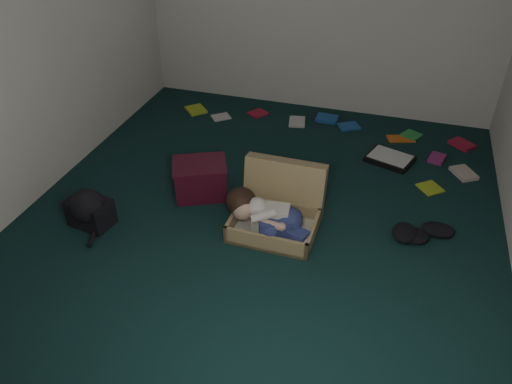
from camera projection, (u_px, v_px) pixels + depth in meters
The scene contains 10 objects.
floor at pixel (261, 215), 4.31m from camera, with size 4.50×4.50×0.00m, color black.
wall_front at pixel (86, 299), 1.80m from camera, with size 4.50×4.50×0.00m, color white.
wall_left at pixel (25, 44), 4.03m from camera, with size 4.50×4.50×0.00m, color white.
suitcase at pixel (278, 209), 4.13m from camera, with size 0.70×0.68×0.51m.
person at pixel (267, 216), 3.99m from camera, with size 0.75×0.37×0.31m.
maroon_bin at pixel (200, 179), 4.48m from camera, with size 0.58×0.53×0.32m.
backpack at pixel (90, 211), 4.14m from camera, with size 0.43×0.35×0.26m, color black, non-canonical shape.
clothing_pile at pixel (424, 226), 4.08m from camera, with size 0.43×0.35×0.14m, color black, non-canonical shape.
paper_tray at pixel (390, 159), 5.02m from camera, with size 0.52×0.45×0.06m.
book_scatter at pixel (348, 135), 5.45m from camera, with size 3.26×1.37×0.02m.
Camera 1 is at (0.95, -3.26, 2.65)m, focal length 35.00 mm.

